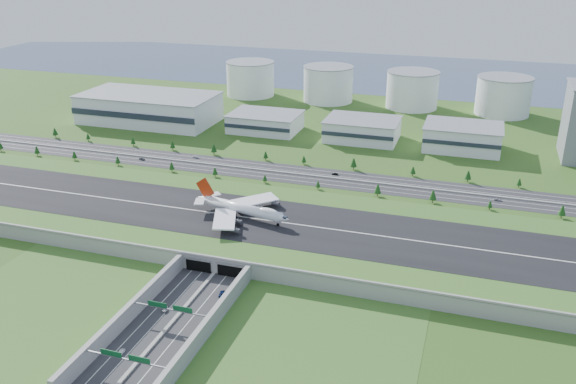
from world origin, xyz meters
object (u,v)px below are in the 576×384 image
(car_7, at_px, (195,157))
(car_5, at_px, (335,174))
(car_1, at_px, (121,353))
(car_4, at_px, (142,159))
(car_6, at_px, (498,199))
(boeing_747, at_px, (242,208))
(fuel_tank_a, at_px, (250,79))
(car_0, at_px, (165,309))
(car_2, at_px, (222,294))

(car_7, bearing_deg, car_5, 100.39)
(car_1, distance_m, car_4, 237.21)
(car_6, height_order, car_7, car_7)
(car_7, bearing_deg, boeing_747, 49.73)
(car_4, bearing_deg, car_7, -56.74)
(boeing_747, height_order, car_6, boeing_747)
(car_4, bearing_deg, fuel_tank_a, 7.29)
(car_0, height_order, car_4, car_4)
(boeing_747, height_order, car_1, boeing_747)
(car_0, bearing_deg, boeing_747, 72.76)
(boeing_747, distance_m, car_2, 70.62)
(car_5, bearing_deg, boeing_747, -18.96)
(boeing_747, xyz_separation_m, car_7, (-81.11, 105.56, -12.60))
(car_1, bearing_deg, car_0, 84.69)
(boeing_747, xyz_separation_m, car_0, (-2.11, -86.95, -12.55))
(car_1, height_order, car_2, car_2)
(boeing_747, height_order, car_0, boeing_747)
(fuel_tank_a, xyz_separation_m, car_0, (112.69, -396.90, -16.58))
(car_4, bearing_deg, boeing_747, -119.34)
(fuel_tank_a, xyz_separation_m, boeing_747, (114.81, -309.95, -4.03))
(car_5, bearing_deg, car_2, -7.20)
(car_0, relative_size, car_4, 0.98)
(car_0, distance_m, car_5, 191.58)
(car_1, xyz_separation_m, car_2, (20.80, 52.60, 0.09))
(car_1, bearing_deg, car_6, 53.60)
(car_2, bearing_deg, car_4, -62.07)
(car_2, relative_size, car_4, 1.27)
(car_4, height_order, car_5, car_4)
(fuel_tank_a, bearing_deg, car_0, -74.15)
(car_4, relative_size, car_6, 0.99)
(car_1, relative_size, car_7, 0.88)
(car_1, xyz_separation_m, car_7, (-77.24, 225.58, 0.00))
(fuel_tank_a, xyz_separation_m, car_4, (-2.04, -221.39, -16.57))
(car_0, bearing_deg, car_7, 96.46)
(car_4, bearing_deg, car_0, -139.01)
(fuel_tank_a, relative_size, car_7, 9.65)
(car_6, bearing_deg, car_0, 145.81)
(boeing_747, bearing_deg, car_6, 44.80)
(car_0, distance_m, car_7, 208.09)
(fuel_tank_a, distance_m, car_2, 400.04)
(car_0, bearing_deg, car_1, -108.90)
(car_4, xyz_separation_m, car_5, (145.72, 13.54, -0.09))
(car_4, distance_m, car_6, 254.86)
(car_1, relative_size, car_5, 1.03)
(car_0, distance_m, car_6, 225.12)
(fuel_tank_a, relative_size, car_5, 11.35)
(fuel_tank_a, distance_m, car_4, 222.02)
(car_5, bearing_deg, car_1, -11.56)
(fuel_tank_a, bearing_deg, car_5, -55.34)
(car_1, bearing_deg, car_5, 79.35)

